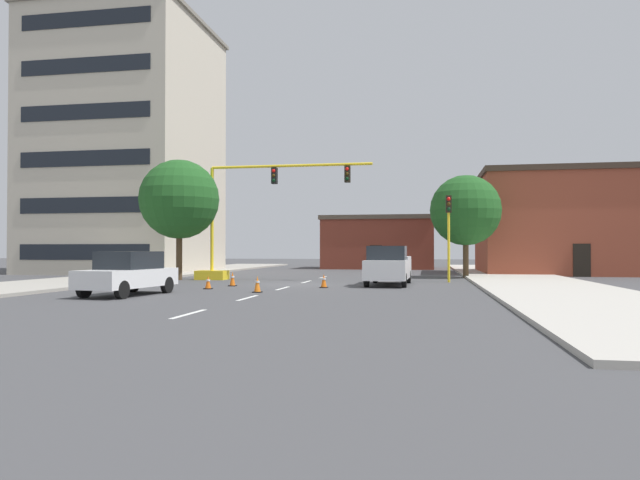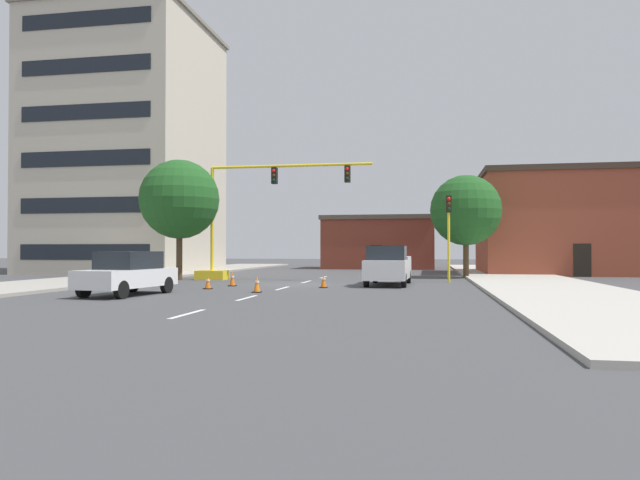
{
  "view_description": "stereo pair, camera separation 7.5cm",
  "coord_description": "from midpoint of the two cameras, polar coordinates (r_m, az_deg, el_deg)",
  "views": [
    {
      "loc": [
        6.54,
        -29.45,
        1.82
      ],
      "look_at": [
        0.65,
        3.2,
        2.36
      ],
      "focal_mm": 32.66,
      "sensor_mm": 36.0,
      "label": 1
    },
    {
      "loc": [
        6.61,
        -29.44,
        1.82
      ],
      "look_at": [
        0.65,
        3.2,
        2.36
      ],
      "focal_mm": 32.66,
      "sensor_mm": 36.0,
      "label": 2
    }
  ],
  "objects": [
    {
      "name": "lane_stripe_seg_4",
      "position": [
        38.06,
        0.26,
        -3.66
      ],
      "size": [
        0.16,
        2.4,
        0.01
      ],
      "primitive_type": "cube",
      "color": "silver",
      "rests_on": "ground_plane"
    },
    {
      "name": "traffic_signal_gantry",
      "position": [
        35.13,
        -8.4,
        -0.08
      ],
      "size": [
        10.58,
        1.2,
        6.83
      ],
      "color": "yellow",
      "rests_on": "ground_plane"
    },
    {
      "name": "lane_stripe_seg_0",
      "position": [
        16.88,
        -12.86,
        -7.07
      ],
      "size": [
        0.16,
        2.4,
        0.01
      ],
      "primitive_type": "cube",
      "color": "silver",
      "rests_on": "ground_plane"
    },
    {
      "name": "building_brick_center",
      "position": [
        56.18,
        5.77,
        -0.24
      ],
      "size": [
        10.57,
        7.56,
        4.97
      ],
      "color": "brown",
      "rests_on": "ground_plane"
    },
    {
      "name": "traffic_light_pole_right",
      "position": [
        32.9,
        12.43,
        2.07
      ],
      "size": [
        0.32,
        0.47,
        4.8
      ],
      "color": "yellow",
      "rests_on": "ground_plane"
    },
    {
      "name": "sedan_white_near_left",
      "position": [
        24.27,
        -18.35,
        -3.08
      ],
      "size": [
        2.35,
        4.68,
        1.74
      ],
      "color": "white",
      "rests_on": "ground_plane"
    },
    {
      "name": "sidewalk_right",
      "position": [
        37.89,
        18.57,
        -3.53
      ],
      "size": [
        6.0,
        56.0,
        0.14
      ],
      "primitive_type": "cube",
      "color": "#B2ADA3",
      "rests_on": "ground_plane"
    },
    {
      "name": "pickup_truck_white",
      "position": [
        29.8,
        6.66,
        -2.55
      ],
      "size": [
        2.16,
        5.46,
        1.99
      ],
      "color": "white",
      "rests_on": "ground_plane"
    },
    {
      "name": "lane_stripe_seg_3",
      "position": [
        32.67,
        -1.41,
        -4.11
      ],
      "size": [
        0.16,
        2.4,
        0.01
      ],
      "primitive_type": "cube",
      "color": "silver",
      "rests_on": "ground_plane"
    },
    {
      "name": "tree_left_near",
      "position": [
        35.68,
        -13.67,
        3.88
      ],
      "size": [
        4.71,
        4.71,
        7.16
      ],
      "color": "#4C3823",
      "rests_on": "ground_plane"
    },
    {
      "name": "traffic_cone_roadside_d",
      "position": [
        29.15,
        -8.64,
        -3.8
      ],
      "size": [
        0.36,
        0.36,
        0.72
      ],
      "color": "black",
      "rests_on": "ground_plane"
    },
    {
      "name": "lane_stripe_seg_2",
      "position": [
        27.31,
        -3.75,
        -4.74
      ],
      "size": [
        0.16,
        2.4,
        0.01
      ],
      "primitive_type": "cube",
      "color": "silver",
      "rests_on": "ground_plane"
    },
    {
      "name": "building_tall_left",
      "position": [
        49.69,
        -18.32,
        8.57
      ],
      "size": [
        12.46,
        12.66,
        19.94
      ],
      "color": "beige",
      "rests_on": "ground_plane"
    },
    {
      "name": "traffic_cone_roadside_a",
      "position": [
        27.6,
        0.3,
        -4.03
      ],
      "size": [
        0.36,
        0.36,
        0.66
      ],
      "color": "black",
      "rests_on": "ground_plane"
    },
    {
      "name": "traffic_cone_roadside_c",
      "position": [
        27.21,
        -10.98,
        -4.1
      ],
      "size": [
        0.36,
        0.36,
        0.62
      ],
      "color": "black",
      "rests_on": "ground_plane"
    },
    {
      "name": "ground_plane",
      "position": [
        30.23,
        -2.37,
        -4.38
      ],
      "size": [
        160.0,
        160.0,
        0.0
      ],
      "primitive_type": "plane",
      "color": "#424244"
    },
    {
      "name": "building_row_right",
      "position": [
        47.04,
        22.72,
        1.53
      ],
      "size": [
        12.33,
        10.31,
        7.54
      ],
      "color": "brown",
      "rests_on": "ground_plane"
    },
    {
      "name": "tree_right_mid",
      "position": [
        38.51,
        14.02,
        2.83
      ],
      "size": [
        4.52,
        4.52,
        6.6
      ],
      "color": "#4C3823",
      "rests_on": "ground_plane"
    },
    {
      "name": "sidewalk_left",
      "position": [
        41.86,
        -16.25,
        -3.29
      ],
      "size": [
        6.0,
        56.0,
        0.14
      ],
      "primitive_type": "cube",
      "color": "#9E998E",
      "rests_on": "ground_plane"
    },
    {
      "name": "lane_stripe_seg_1",
      "position": [
        22.03,
        -7.22,
        -5.65
      ],
      "size": [
        0.16,
        2.4,
        0.01
      ],
      "primitive_type": "cube",
      "color": "silver",
      "rests_on": "ground_plane"
    },
    {
      "name": "traffic_cone_roadside_b",
      "position": [
        24.7,
        -6.24,
        -4.34
      ],
      "size": [
        0.36,
        0.36,
        0.71
      ],
      "color": "black",
      "rests_on": "ground_plane"
    }
  ]
}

